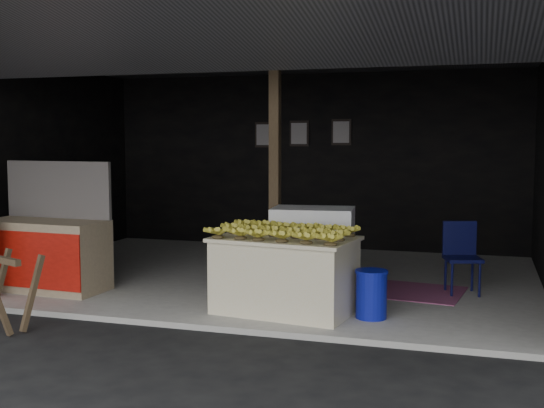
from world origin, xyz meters
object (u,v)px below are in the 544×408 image
(banana_table, at_px, (285,275))
(plastic_chair, at_px, (461,251))
(neighbor_stall, at_px, (45,251))
(white_crate, at_px, (313,252))
(water_barrel, at_px, (371,296))

(banana_table, bearing_deg, plastic_chair, 48.36)
(banana_table, height_order, neighbor_stall, neighbor_stall)
(banana_table, xyz_separation_m, white_crate, (0.10, 0.82, 0.11))
(plastic_chair, bearing_deg, water_barrel, -135.42)
(plastic_chair, bearing_deg, banana_table, -155.16)
(neighbor_stall, distance_m, plastic_chair, 4.89)
(neighbor_stall, distance_m, water_barrel, 3.91)
(water_barrel, bearing_deg, neighbor_stall, 177.78)
(plastic_chair, bearing_deg, white_crate, -173.73)
(banana_table, xyz_separation_m, water_barrel, (0.89, 0.03, -0.17))
(white_crate, relative_size, water_barrel, 2.22)
(banana_table, distance_m, water_barrel, 0.91)
(white_crate, bearing_deg, neighbor_stall, -174.81)
(white_crate, xyz_separation_m, plastic_chair, (1.61, 0.66, -0.02))
(neighbor_stall, xyz_separation_m, plastic_chair, (4.71, 1.29, 0.03))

